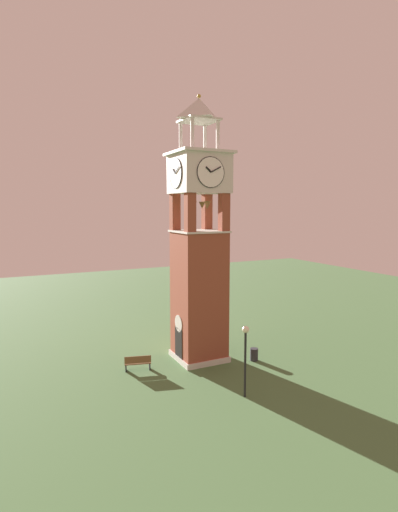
{
  "coord_description": "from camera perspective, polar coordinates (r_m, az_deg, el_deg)",
  "views": [
    {
      "loc": [
        22.93,
        -11.26,
        9.86
      ],
      "look_at": [
        0.0,
        0.0,
        6.81
      ],
      "focal_mm": 28.2,
      "sensor_mm": 36.0,
      "label": 1
    }
  ],
  "objects": [
    {
      "name": "clock_tower",
      "position": [
        25.72,
        -0.01,
        0.16
      ],
      "size": [
        3.48,
        3.48,
        16.8
      ],
      "color": "brown",
      "rests_on": "ground"
    },
    {
      "name": "lamp_post",
      "position": [
        21.5,
        6.6,
        -12.83
      ],
      "size": [
        0.36,
        0.36,
        3.82
      ],
      "color": "black",
      "rests_on": "ground"
    },
    {
      "name": "shrub_near_entry",
      "position": [
        30.14,
        0.72,
        -11.62
      ],
      "size": [
        0.75,
        0.75,
        0.67
      ],
      "primitive_type": "ellipsoid",
      "color": "#28562D",
      "rests_on": "ground"
    },
    {
      "name": "trash_bin",
      "position": [
        27.15,
        7.81,
        -13.66
      ],
      "size": [
        0.52,
        0.52,
        0.8
      ],
      "primitive_type": "cylinder",
      "color": "#2D2D33",
      "rests_on": "ground"
    },
    {
      "name": "park_bench",
      "position": [
        25.62,
        -8.68,
        -14.75
      ],
      "size": [
        0.84,
        1.66,
        0.95
      ],
      "color": "brown",
      "rests_on": "ground"
    },
    {
      "name": "ground",
      "position": [
        27.39,
        0.0,
        -14.3
      ],
      "size": [
        80.0,
        80.0,
        0.0
      ],
      "primitive_type": "plane",
      "color": "#476B3D"
    }
  ]
}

